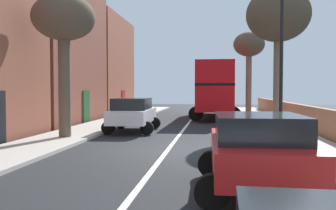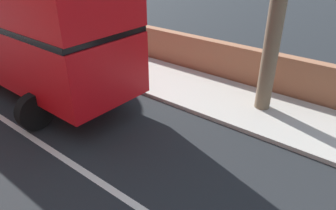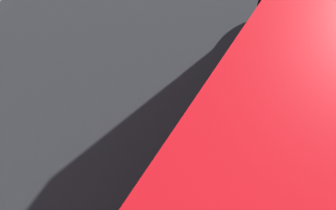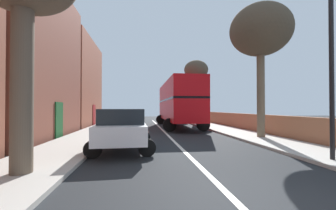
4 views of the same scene
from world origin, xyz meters
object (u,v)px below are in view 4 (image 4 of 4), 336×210
(street_tree_right_1, at_px, (196,72))
(lamppost_right, at_px, (331,44))
(double_decker_bus, at_px, (178,102))
(parked_car_white_left_1, at_px, (123,127))
(street_tree_right_3, at_px, (260,32))

(street_tree_right_1, distance_m, lamppost_right, 18.39)
(double_decker_bus, xyz_separation_m, parked_car_white_left_1, (-4.20, -10.45, -1.39))
(street_tree_right_3, height_order, lamppost_right, street_tree_right_3)
(street_tree_right_1, distance_m, street_tree_right_3, 12.95)
(lamppost_right, bearing_deg, street_tree_right_1, 88.72)
(double_decker_bus, xyz_separation_m, street_tree_right_1, (3.01, 4.83, 3.61))
(double_decker_bus, relative_size, street_tree_right_3, 1.47)
(parked_car_white_left_1, xyz_separation_m, street_tree_right_1, (7.20, 15.29, 5.00))
(street_tree_right_3, xyz_separation_m, lamppost_right, (-0.74, -5.31, -2.32))
(lamppost_right, bearing_deg, street_tree_right_3, 82.04)
(street_tree_right_1, relative_size, street_tree_right_3, 0.95)
(double_decker_bus, xyz_separation_m, lamppost_right, (2.60, -13.42, 1.45))
(parked_car_white_left_1, height_order, street_tree_right_3, street_tree_right_3)
(street_tree_right_3, bearing_deg, parked_car_white_left_1, -162.72)
(double_decker_bus, height_order, street_tree_right_3, street_tree_right_3)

